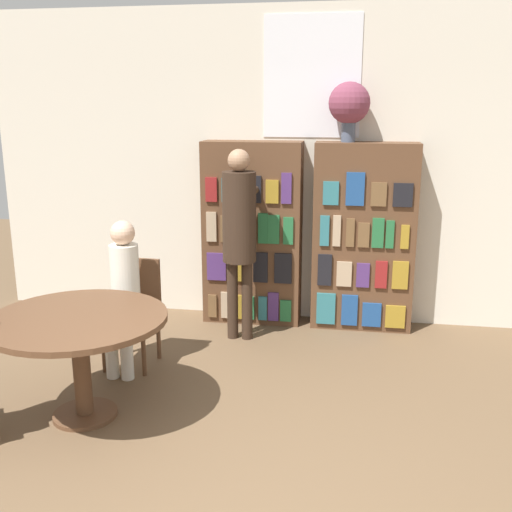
% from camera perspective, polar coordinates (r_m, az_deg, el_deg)
% --- Properties ---
extents(wall_back, '(6.40, 0.07, 3.00)m').
position_cam_1_polar(wall_back, '(5.85, 5.18, 8.34)').
color(wall_back, beige).
rests_on(wall_back, ground_plane).
extents(bookshelf_left, '(0.95, 0.34, 1.77)m').
position_cam_1_polar(bookshelf_left, '(5.82, -0.35, 2.13)').
color(bookshelf_left, brown).
rests_on(bookshelf_left, ground_plane).
extents(bookshelf_right, '(0.95, 0.34, 1.77)m').
position_cam_1_polar(bookshelf_right, '(5.74, 10.20, 1.72)').
color(bookshelf_right, brown).
rests_on(bookshelf_right, ground_plane).
extents(flower_vase, '(0.37, 0.37, 0.53)m').
position_cam_1_polar(flower_vase, '(5.61, 8.88, 14.07)').
color(flower_vase, '#475166').
rests_on(flower_vase, bookshelf_right).
extents(reading_table, '(1.19, 1.19, 0.74)m').
position_cam_1_polar(reading_table, '(4.23, -16.51, -7.09)').
color(reading_table, brown).
rests_on(reading_table, ground_plane).
extents(chair_left_side, '(0.41, 0.41, 0.87)m').
position_cam_1_polar(chair_left_side, '(5.06, -11.57, -4.78)').
color(chair_left_side, brown).
rests_on(chair_left_side, ground_plane).
extents(seated_reader_left, '(0.24, 0.36, 1.23)m').
position_cam_1_polar(seated_reader_left, '(4.84, -12.52, -3.15)').
color(seated_reader_left, silver).
rests_on(seated_reader_left, ground_plane).
extents(librarian_standing, '(0.30, 0.57, 1.73)m').
position_cam_1_polar(librarian_standing, '(5.31, -1.58, 2.91)').
color(librarian_standing, '#332319').
rests_on(librarian_standing, ground_plane).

